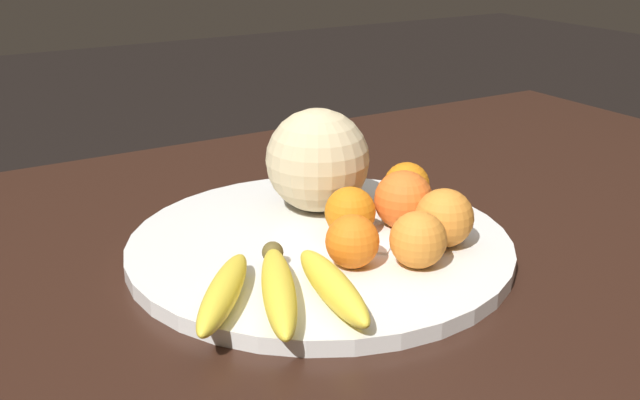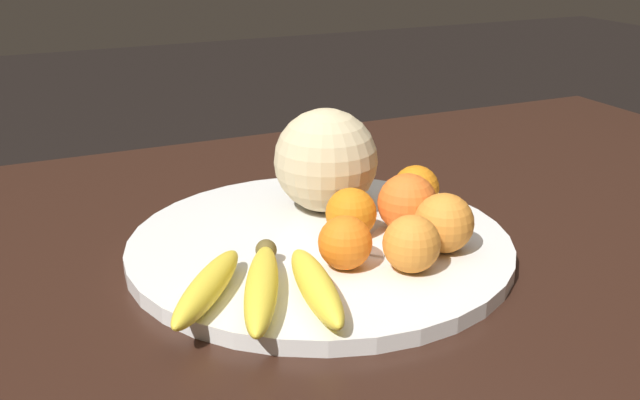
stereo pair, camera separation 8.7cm
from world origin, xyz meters
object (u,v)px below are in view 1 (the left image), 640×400
melon (315,161)px  orange_front_left (404,200)px  kitchen_table (352,301)px  orange_mid_center (352,241)px  produce_tag (381,239)px  banana_bunch (281,288)px  orange_back_left (407,185)px  orange_top_small (444,218)px  orange_back_right (350,212)px  fruit_bowl (320,245)px  orange_front_right (418,240)px

melon → orange_front_left: bearing=-59.7°
kitchen_table → orange_mid_center: (-0.05, -0.08, 0.13)m
kitchen_table → produce_tag: 0.11m
banana_bunch → orange_back_left: orange_back_left is taller
kitchen_table → melon: 0.19m
orange_front_left → orange_top_small: orange_front_left is taller
kitchen_table → banana_bunch: 0.23m
banana_bunch → orange_mid_center: 0.11m
orange_top_small → produce_tag: 0.08m
orange_front_left → orange_top_small: bearing=-82.8°
orange_back_right → produce_tag: orange_back_right is taller
kitchen_table → orange_top_small: bearing=-52.7°
banana_bunch → orange_back_left: (0.27, 0.15, 0.01)m
orange_mid_center → orange_back_left: orange_back_left is taller
fruit_bowl → melon: size_ratio=3.42×
kitchen_table → orange_front_right: (0.01, -0.12, 0.13)m
kitchen_table → orange_front_left: 0.15m
kitchen_table → orange_front_left: orange_front_left is taller
orange_front_right → orange_mid_center: bearing=149.8°
orange_top_small → fruit_bowl: bearing=142.5°
banana_bunch → orange_back_right: orange_back_right is taller
melon → orange_mid_center: size_ratio=2.25×
orange_top_small → produce_tag: size_ratio=0.87×
banana_bunch → fruit_bowl: bearing=159.1°
orange_back_left → kitchen_table: bearing=-162.8°
orange_back_left → orange_back_right: 0.12m
orange_mid_center → produce_tag: 0.08m
banana_bunch → orange_front_right: size_ratio=3.21×
fruit_bowl → orange_back_left: size_ratio=7.55×
produce_tag → fruit_bowl: bearing=104.2°
orange_mid_center → orange_top_small: (0.12, -0.01, 0.00)m
kitchen_table → melon: bearing=92.2°
orange_front_left → orange_back_right: bearing=171.0°
orange_top_small → melon: bearing=112.1°
kitchen_table → orange_front_right: 0.17m
fruit_bowl → orange_top_small: (0.11, -0.09, 0.04)m
melon → orange_back_left: size_ratio=2.21×
kitchen_table → orange_top_small: orange_top_small is taller
orange_front_right → orange_mid_center: orange_front_right is taller
orange_front_left → orange_mid_center: orange_front_left is taller
melon → banana_bunch: (-0.16, -0.20, -0.05)m
produce_tag → orange_front_right: bearing=-136.3°
melon → orange_mid_center: (-0.05, -0.17, -0.04)m
melon → orange_front_right: (0.01, -0.20, -0.04)m
orange_front_left → produce_tag: 0.06m
orange_front_left → produce_tag: orange_front_left is taller
orange_mid_center → orange_top_small: size_ratio=0.86×
orange_front_left → produce_tag: size_ratio=0.92×
orange_top_small → produce_tag: orange_top_small is taller
orange_back_left → orange_back_right: bearing=-159.7°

